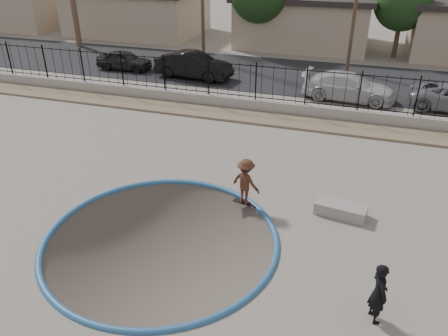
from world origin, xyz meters
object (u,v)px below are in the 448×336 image
Objects in this scene: skateboard at (245,203)px; car_a at (124,60)px; videographer at (379,293)px; car_b at (194,65)px; car_c at (349,87)px; concrete_ledge at (341,209)px; skater at (246,184)px.

car_a reaches higher than skateboard.
skateboard is at bearing 23.47° from videographer.
skateboard is 0.18× the size of car_b.
car_c reaches higher than car_a.
car_a is (-11.96, 13.40, 0.60)m from skateboard.
skateboard is 5.70m from videographer.
car_c is at bearing -18.12° from videographer.
car_a reaches higher than concrete_ledge.
car_b is at bearing 9.18° from videographer.
videographer is at bearing -75.21° from concrete_ledge.
concrete_ledge is at bearing -132.71° from car_a.
skateboard is 17.97m from car_a.
car_a is (-16.14, 17.21, -0.14)m from videographer.
car_b is (-6.90, 13.02, 0.03)m from skater.
car_c is at bearing -80.68° from skater.
car_b is at bearing 128.25° from concrete_ledge.
concrete_ledge reaches higher than skateboard.
car_b is at bearing 128.77° from skateboard.
car_a is at bearing 90.81° from car_b.
videographer is 15.70m from car_c.
skater is at bearing -173.08° from concrete_ledge.
car_a is (-15.04, 13.03, 0.46)m from concrete_ledge.
skater is at bearing -146.97° from car_b.
skater is at bearing 172.18° from car_c.
car_c is at bearing -98.10° from car_a.
car_c is (2.52, 11.80, -0.05)m from skater.
skateboard is 14.75m from car_b.
skateboard is 0.55× the size of concrete_ledge.
videographer is at bearing -141.54° from car_b.
skater reaches higher than car_a.
skater is 14.73m from car_b.
skater reaches higher than skateboard.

